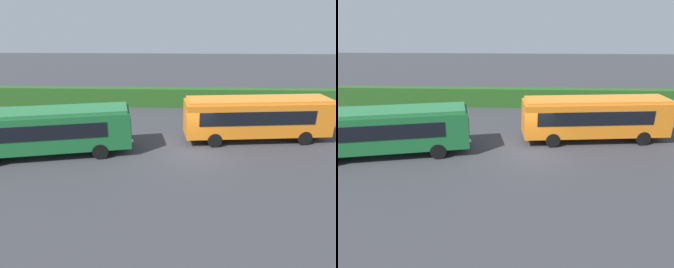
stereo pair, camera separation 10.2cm
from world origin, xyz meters
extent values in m
plane|color=#38383D|center=(0.00, 0.00, 0.00)|extent=(114.31, 114.31, 0.00)
cube|color=#19602D|center=(-9.41, -0.80, 1.70)|extent=(10.65, 4.51, 2.31)
cube|color=#27723C|center=(-9.41, -0.80, 2.96)|extent=(10.31, 4.26, 0.20)
cube|color=black|center=(-9.95, 0.33, 1.98)|extent=(7.93, 1.73, 0.92)
cube|color=black|center=(-9.45, -2.05, 1.98)|extent=(7.93, 1.73, 0.92)
cube|color=black|center=(-4.32, 0.29, 1.98)|extent=(0.45, 1.93, 0.97)
cube|color=silver|center=(-4.32, 0.29, 2.68)|extent=(0.31, 1.30, 0.28)
cylinder|color=black|center=(-6.49, 0.95, 0.50)|extent=(1.04, 0.48, 1.00)
cylinder|color=black|center=(-6.03, -1.20, 0.50)|extent=(1.04, 0.48, 1.00)
cylinder|color=black|center=(-12.78, -0.40, 0.50)|extent=(1.04, 0.48, 1.00)
sphere|color=silver|center=(-4.44, 0.94, 0.90)|extent=(0.22, 0.22, 0.22)
sphere|color=silver|center=(-4.16, -0.35, 0.90)|extent=(0.22, 0.22, 0.22)
cube|color=orange|center=(4.39, 2.31, 1.74)|extent=(10.39, 3.32, 2.37)
cube|color=orange|center=(4.39, 2.31, 3.02)|extent=(10.07, 3.11, 0.20)
cube|color=black|center=(3.97, 3.45, 2.02)|extent=(7.93, 0.83, 0.95)
cube|color=black|center=(4.21, 1.11, 2.02)|extent=(7.93, 0.83, 0.95)
cube|color=black|center=(9.48, 2.82, 2.02)|extent=(0.23, 1.90, 1.00)
cube|color=silver|center=(9.48, 2.82, 2.74)|extent=(0.17, 1.27, 0.28)
cylinder|color=black|center=(7.43, 3.68, 0.50)|extent=(1.02, 0.38, 1.00)
cylinder|color=black|center=(7.64, 1.57, 0.50)|extent=(1.02, 0.38, 1.00)
cylinder|color=black|center=(1.13, 3.05, 0.50)|extent=(1.02, 0.38, 1.00)
cylinder|color=black|center=(1.34, 0.94, 0.50)|extent=(1.02, 0.38, 1.00)
sphere|color=silver|center=(9.43, 3.45, 0.90)|extent=(0.22, 0.22, 0.22)
sphere|color=silver|center=(9.56, 2.18, 0.90)|extent=(0.22, 0.22, 0.22)
cube|color=black|center=(-10.98, 1.25, 0.39)|extent=(0.27, 0.25, 0.79)
cube|color=olive|center=(-10.98, 1.25, 1.13)|extent=(0.42, 0.28, 0.69)
sphere|color=beige|center=(-10.98, 1.25, 1.59)|extent=(0.22, 0.22, 0.22)
cube|color=silver|center=(1.91, 4.05, 0.39)|extent=(0.34, 0.27, 0.78)
cube|color=black|center=(1.91, 4.05, 1.11)|extent=(0.52, 0.30, 0.68)
sphere|color=tan|center=(1.91, 4.05, 1.56)|extent=(0.21, 0.21, 0.21)
cube|color=maroon|center=(5.38, 5.32, 0.41)|extent=(0.35, 0.35, 0.81)
cube|color=black|center=(5.38, 5.32, 1.17)|extent=(0.49, 0.45, 0.71)
sphere|color=beige|center=(5.38, 5.32, 1.63)|extent=(0.22, 0.22, 0.22)
cube|color=#25571D|center=(0.00, 10.92, 0.92)|extent=(69.15, 1.02, 1.83)
cone|color=orange|center=(7.41, 8.39, 0.30)|extent=(0.36, 0.36, 0.60)
camera|label=1|loc=(-1.12, -18.40, 8.42)|focal=32.52mm
camera|label=2|loc=(-1.02, -18.40, 8.42)|focal=32.52mm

